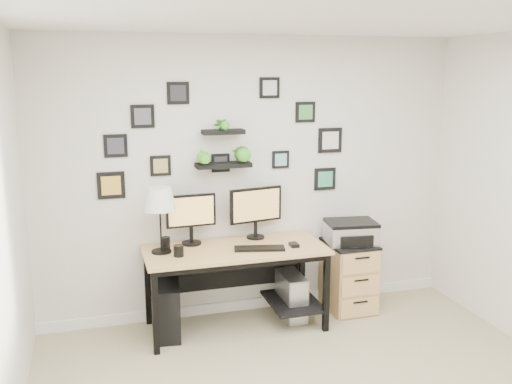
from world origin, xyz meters
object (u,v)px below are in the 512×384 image
object	(u,v)px
desk	(238,260)
mug	(179,251)
monitor_left	(191,215)
monitor_right	(256,208)
file_cabinet	(349,276)
table_lamp	(160,201)
printer	(351,232)
pc_tower_grey	(291,296)
pc_tower_black	(168,309)

from	to	relation	value
desk	mug	world-z (taller)	mug
monitor_left	monitor_right	size ratio (longest dim) A/B	0.89
monitor_left	mug	size ratio (longest dim) A/B	4.75
mug	file_cabinet	bearing A→B (deg)	6.08
table_lamp	printer	xyz separation A→B (m)	(1.80, 0.03, -0.43)
desk	printer	distance (m)	1.14
desk	table_lamp	world-z (taller)	table_lamp
mug	pc_tower_grey	distance (m)	1.23
printer	table_lamp	bearing A→B (deg)	-179.13
desk	monitor_left	bearing A→B (deg)	154.64
monitor_right	table_lamp	bearing A→B (deg)	-169.20
mug	monitor_right	bearing A→B (deg)	22.57
pc_tower_grey	monitor_right	bearing A→B (deg)	148.03
pc_tower_black	desk	bearing A→B (deg)	7.41
monitor_right	desk	bearing A→B (deg)	-138.03
monitor_left	pc_tower_grey	size ratio (longest dim) A/B	1.06
mug	printer	xyz separation A→B (m)	(1.68, 0.18, -0.02)
printer	monitor_right	bearing A→B (deg)	170.94
table_lamp	file_cabinet	xyz separation A→B (m)	(1.80, 0.03, -0.87)
pc_tower_grey	file_cabinet	bearing A→B (deg)	3.82
table_lamp	pc_tower_grey	xyz separation A→B (m)	(1.19, -0.01, -0.99)
monitor_left	mug	bearing A→B (deg)	-118.54
pc_tower_grey	table_lamp	bearing A→B (deg)	179.42
monitor_left	pc_tower_black	distance (m)	0.84
desk	printer	world-z (taller)	printer
table_lamp	monitor_right	bearing A→B (deg)	10.80
file_cabinet	pc_tower_grey	bearing A→B (deg)	-176.18
monitor_left	file_cabinet	bearing A→B (deg)	-4.71
monitor_right	printer	bearing A→B (deg)	-9.06
monitor_left	table_lamp	distance (m)	0.38
mug	pc_tower_black	distance (m)	0.58
desk	pc_tower_grey	xyz separation A→B (m)	(0.52, 0.02, -0.41)
monitor_left	file_cabinet	world-z (taller)	monitor_left
printer	pc_tower_black	bearing A→B (deg)	-177.99
monitor_left	pc_tower_black	size ratio (longest dim) A/B	0.96
pc_tower_black	file_cabinet	bearing A→B (deg)	9.01
monitor_right	file_cabinet	xyz separation A→B (m)	(0.90, -0.14, -0.70)
monitor_right	file_cabinet	world-z (taller)	monitor_right
desk	pc_tower_grey	distance (m)	0.66
monitor_left	pc_tower_grey	xyz separation A→B (m)	(0.90, -0.16, -0.81)
file_cabinet	monitor_left	bearing A→B (deg)	175.29
monitor_left	mug	xyz separation A→B (m)	(-0.16, -0.30, -0.22)
table_lamp	printer	distance (m)	1.86
mug	printer	bearing A→B (deg)	6.03
monitor_left	table_lamp	xyz separation A→B (m)	(-0.29, -0.15, 0.19)
desk	mug	bearing A→B (deg)	-167.68
pc_tower_grey	file_cabinet	size ratio (longest dim) A/B	0.65
desk	file_cabinet	xyz separation A→B (m)	(1.12, 0.06, -0.29)
mug	pc_tower_grey	world-z (taller)	mug
desk	file_cabinet	distance (m)	1.16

